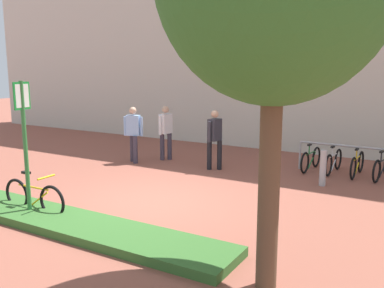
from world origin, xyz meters
name	(u,v)px	position (x,y,z in m)	size (l,w,h in m)	color
ground_plane	(149,202)	(0.00, 0.00, 0.00)	(60.00, 60.00, 0.00)	brown
building_facade	(275,7)	(0.00, 7.60, 5.00)	(28.00, 1.20, 10.00)	beige
planter_strip	(63,221)	(-0.55, -1.97, 0.08)	(7.00, 1.10, 0.16)	#336028
parking_sign_post	(24,130)	(-1.46, -1.97, 1.73)	(0.08, 0.36, 2.67)	#2D7238
bike_at_sign	(34,197)	(-1.54, -1.78, 0.35)	(1.68, 0.42, 0.86)	black
bike_rack_cluster	(357,163)	(3.54, 4.69, 0.35)	(3.21, 1.60, 0.83)	#99999E
bollard_steel	(323,168)	(2.96, 3.24, 0.45)	(0.16, 0.16, 0.90)	#ADADB2
person_shirt_blue	(133,131)	(-2.72, 2.94, 0.98)	(0.58, 0.36, 1.72)	#383342
person_casual_tan	(166,129)	(-2.08, 3.76, 0.98)	(0.31, 0.60, 1.72)	#383342
person_suited_navy	(215,136)	(-0.14, 3.38, 0.98)	(0.39, 0.61, 1.72)	black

